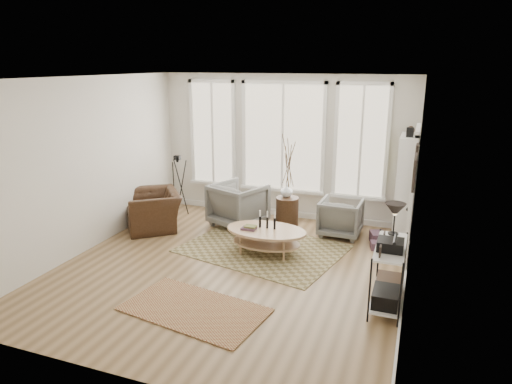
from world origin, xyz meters
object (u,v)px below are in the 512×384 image
at_px(coffee_table, 266,235).
at_px(armchair_right, 341,217).
at_px(low_shelf, 389,269).
at_px(accent_chair, 153,210).
at_px(armchair_left, 238,205).
at_px(bookcase, 406,188).
at_px(side_table, 288,186).

xyz_separation_m(coffee_table, armchair_right, (1.03, 1.28, 0.01)).
xyz_separation_m(low_shelf, armchair_right, (-1.03, 2.30, -0.16)).
xyz_separation_m(low_shelf, accent_chair, (-4.50, 1.45, -0.15)).
bearing_deg(armchair_left, bookcase, -152.40).
relative_size(armchair_left, armchair_right, 1.23).
xyz_separation_m(bookcase, armchair_left, (-3.06, -0.37, -0.53)).
bearing_deg(coffee_table, armchair_right, 51.04).
bearing_deg(coffee_table, low_shelf, -26.59).
bearing_deg(low_shelf, armchair_left, 144.46).
bearing_deg(side_table, bookcase, 7.80).
height_order(coffee_table, accent_chair, accent_chair).
bearing_deg(bookcase, armchair_right, -168.74).
distance_m(bookcase, coffee_table, 2.66).
height_order(low_shelf, coffee_table, low_shelf).
relative_size(coffee_table, side_table, 0.75).
relative_size(low_shelf, coffee_table, 0.96).
relative_size(coffee_table, armchair_left, 1.45).
distance_m(coffee_table, side_table, 1.32).
bearing_deg(armchair_left, accent_chair, 45.61).
height_order(low_shelf, armchair_right, low_shelf).
height_order(armchair_left, armchair_right, armchair_left).
height_order(bookcase, coffee_table, bookcase).
distance_m(bookcase, side_table, 2.11).
xyz_separation_m(low_shelf, side_table, (-2.04, 2.23, 0.36)).
xyz_separation_m(armchair_left, armchair_right, (1.98, 0.16, -0.08)).
xyz_separation_m(armchair_left, accent_chair, (-1.50, -0.70, -0.07)).
bearing_deg(side_table, low_shelf, -47.65).
xyz_separation_m(bookcase, accent_chair, (-4.56, -1.07, -0.59)).
bearing_deg(low_shelf, bookcase, 88.72).
bearing_deg(accent_chair, low_shelf, 32.04).
bearing_deg(accent_chair, armchair_left, 74.86).
distance_m(armchair_left, armchair_right, 1.99).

